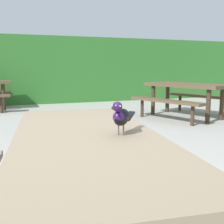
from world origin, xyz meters
name	(u,v)px	position (x,y,z in m)	size (l,w,h in m)	color
hedge_wall	(18,70)	(0.00, 8.06, 1.00)	(28.00, 2.21, 2.00)	#2D6B28
picnic_table_foreground	(87,167)	(0.13, -0.14, 0.56)	(1.86, 1.89, 0.74)	#84725B
bird_grackle	(121,116)	(0.29, -0.23, 0.84)	(0.21, 0.23, 0.18)	black
picnic_table_mid_left	(186,92)	(3.35, 3.68, 0.56)	(2.19, 2.21, 0.74)	brown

